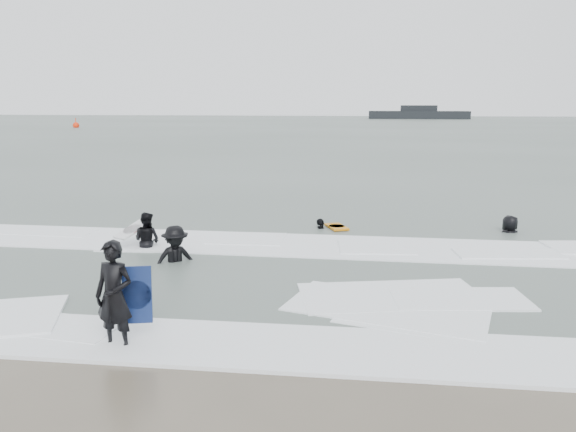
# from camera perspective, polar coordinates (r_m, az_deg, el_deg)

# --- Properties ---
(ground) EXTENTS (320.00, 320.00, 0.00)m
(ground) POSITION_cam_1_polar(r_m,az_deg,el_deg) (10.14, -4.03, -11.74)
(ground) COLOR brown
(ground) RESTS_ON ground
(sea) EXTENTS (320.00, 320.00, 0.00)m
(sea) POSITION_cam_1_polar(r_m,az_deg,el_deg) (89.21, 6.81, 8.86)
(sea) COLOR #47544C
(sea) RESTS_ON ground
(surfer_centre) EXTENTS (0.74, 0.55, 1.84)m
(surfer_centre) POSITION_cam_1_polar(r_m,az_deg,el_deg) (9.95, -16.93, -12.70)
(surfer_centre) COLOR black
(surfer_centre) RESTS_ON ground
(surfer_wading) EXTENTS (0.91, 0.79, 1.60)m
(surfer_wading) POSITION_cam_1_polar(r_m,az_deg,el_deg) (16.02, -14.08, -3.30)
(surfer_wading) COLOR black
(surfer_wading) RESTS_ON ground
(surfer_breaker) EXTENTS (1.37, 1.23, 1.84)m
(surfer_breaker) POSITION_cam_1_polar(r_m,az_deg,el_deg) (14.42, -11.33, -4.83)
(surfer_breaker) COLOR black
(surfer_breaker) RESTS_ON ground
(surfer_right_near) EXTENTS (0.88, 0.91, 1.52)m
(surfer_right_near) POSITION_cam_1_polar(r_m,az_deg,el_deg) (17.92, 3.35, -1.42)
(surfer_right_near) COLOR black
(surfer_right_near) RESTS_ON ground
(surfer_right_far) EXTENTS (0.99, 0.83, 1.73)m
(surfer_right_far) POSITION_cam_1_polar(r_m,az_deg,el_deg) (18.67, 21.58, -1.69)
(surfer_right_far) COLOR black
(surfer_right_far) RESTS_ON ground
(surf_foam) EXTENTS (30.03, 9.06, 0.09)m
(surf_foam) POSITION_cam_1_polar(r_m,az_deg,el_deg) (13.55, -0.77, -5.48)
(surf_foam) COLOR white
(surf_foam) RESTS_ON ground
(bodyboards) EXTENTS (6.32, 9.69, 1.25)m
(bodyboards) POSITION_cam_1_polar(r_m,az_deg,el_deg) (14.38, -6.96, -2.67)
(bodyboards) COLOR #101E4B
(bodyboards) RESTS_ON ground
(buoy) EXTENTS (1.00, 1.00, 1.65)m
(buoy) POSITION_cam_1_polar(r_m,az_deg,el_deg) (96.25, -20.73, 8.61)
(buoy) COLOR red
(buoy) RESTS_ON ground
(vessel_horizon) EXTENTS (23.89, 4.27, 3.24)m
(vessel_horizon) POSITION_cam_1_polar(r_m,az_deg,el_deg) (141.55, 13.12, 10.05)
(vessel_horizon) COLOR black
(vessel_horizon) RESTS_ON ground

